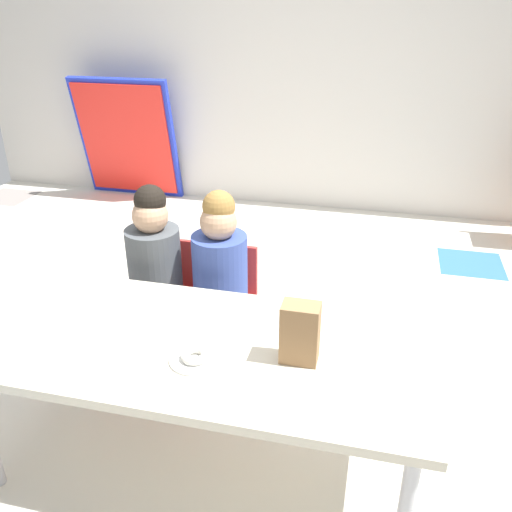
{
  "coord_description": "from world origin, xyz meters",
  "views": [
    {
      "loc": [
        0.68,
        -2.31,
        1.7
      ],
      "look_at": [
        0.24,
        -0.51,
        0.81
      ],
      "focal_mm": 37.98,
      "sensor_mm": 36.0,
      "label": 1
    }
  ],
  "objects_px": {
    "folded_activity_table": "(127,139)",
    "seated_child_near_camera": "(155,258)",
    "paper_bag_brown": "(300,333)",
    "donut_powdered_on_plate": "(195,355)",
    "seated_child_middle_seat": "(220,266)",
    "paper_plate_near_edge": "(195,360)",
    "craft_table": "(204,353)"
  },
  "relations": [
    {
      "from": "seated_child_middle_seat",
      "to": "donut_powdered_on_plate",
      "type": "relative_size",
      "value": 9.1
    },
    {
      "from": "donut_powdered_on_plate",
      "to": "folded_activity_table",
      "type": "bearing_deg",
      "value": 119.69
    },
    {
      "from": "seated_child_middle_seat",
      "to": "paper_plate_near_edge",
      "type": "height_order",
      "value": "seated_child_middle_seat"
    },
    {
      "from": "seated_child_near_camera",
      "to": "donut_powdered_on_plate",
      "type": "xyz_separation_m",
      "value": [
        0.46,
        -0.72,
        0.02
      ]
    },
    {
      "from": "folded_activity_table",
      "to": "donut_powdered_on_plate",
      "type": "xyz_separation_m",
      "value": [
        1.68,
        -2.95,
        0.04
      ]
    },
    {
      "from": "seated_child_near_camera",
      "to": "seated_child_middle_seat",
      "type": "xyz_separation_m",
      "value": [
        0.33,
        0.0,
        0.0
      ]
    },
    {
      "from": "craft_table",
      "to": "folded_activity_table",
      "type": "height_order",
      "value": "folded_activity_table"
    },
    {
      "from": "paper_bag_brown",
      "to": "paper_plate_near_edge",
      "type": "distance_m",
      "value": 0.38
    },
    {
      "from": "paper_bag_brown",
      "to": "folded_activity_table",
      "type": "bearing_deg",
      "value": 125.42
    },
    {
      "from": "folded_activity_table",
      "to": "seated_child_near_camera",
      "type": "bearing_deg",
      "value": -61.25
    },
    {
      "from": "craft_table",
      "to": "seated_child_middle_seat",
      "type": "bearing_deg",
      "value": 101.45
    },
    {
      "from": "donut_powdered_on_plate",
      "to": "craft_table",
      "type": "bearing_deg",
      "value": 92.86
    },
    {
      "from": "seated_child_near_camera",
      "to": "paper_bag_brown",
      "type": "xyz_separation_m",
      "value": [
        0.81,
        -0.63,
        0.11
      ]
    },
    {
      "from": "seated_child_near_camera",
      "to": "seated_child_middle_seat",
      "type": "distance_m",
      "value": 0.33
    },
    {
      "from": "paper_bag_brown",
      "to": "paper_plate_near_edge",
      "type": "xyz_separation_m",
      "value": [
        -0.35,
        -0.09,
        -0.11
      ]
    },
    {
      "from": "paper_bag_brown",
      "to": "donut_powdered_on_plate",
      "type": "xyz_separation_m",
      "value": [
        -0.35,
        -0.09,
        -0.09
      ]
    },
    {
      "from": "folded_activity_table",
      "to": "paper_plate_near_edge",
      "type": "xyz_separation_m",
      "value": [
        1.68,
        -2.95,
        0.02
      ]
    },
    {
      "from": "paper_bag_brown",
      "to": "seated_child_middle_seat",
      "type": "bearing_deg",
      "value": 127.23
    },
    {
      "from": "craft_table",
      "to": "paper_bag_brown",
      "type": "height_order",
      "value": "paper_bag_brown"
    },
    {
      "from": "seated_child_middle_seat",
      "to": "paper_bag_brown",
      "type": "height_order",
      "value": "seated_child_middle_seat"
    },
    {
      "from": "craft_table",
      "to": "seated_child_near_camera",
      "type": "relative_size",
      "value": 1.81
    },
    {
      "from": "folded_activity_table",
      "to": "donut_powdered_on_plate",
      "type": "bearing_deg",
      "value": -60.31
    },
    {
      "from": "paper_plate_near_edge",
      "to": "paper_bag_brown",
      "type": "bearing_deg",
      "value": 14.84
    },
    {
      "from": "donut_powdered_on_plate",
      "to": "paper_bag_brown",
      "type": "bearing_deg",
      "value": 14.84
    },
    {
      "from": "paper_bag_brown",
      "to": "donut_powdered_on_plate",
      "type": "bearing_deg",
      "value": -165.16
    },
    {
      "from": "seated_child_near_camera",
      "to": "seated_child_middle_seat",
      "type": "bearing_deg",
      "value": 0.0
    },
    {
      "from": "folded_activity_table",
      "to": "donut_powdered_on_plate",
      "type": "relative_size",
      "value": 10.78
    },
    {
      "from": "craft_table",
      "to": "paper_bag_brown",
      "type": "distance_m",
      "value": 0.39
    },
    {
      "from": "paper_bag_brown",
      "to": "paper_plate_near_edge",
      "type": "height_order",
      "value": "paper_bag_brown"
    },
    {
      "from": "seated_child_near_camera",
      "to": "donut_powdered_on_plate",
      "type": "distance_m",
      "value": 0.86
    },
    {
      "from": "paper_bag_brown",
      "to": "donut_powdered_on_plate",
      "type": "height_order",
      "value": "paper_bag_brown"
    },
    {
      "from": "seated_child_middle_seat",
      "to": "donut_powdered_on_plate",
      "type": "distance_m",
      "value": 0.74
    }
  ]
}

